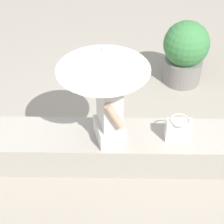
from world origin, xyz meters
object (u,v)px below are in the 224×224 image
at_px(planter_near, 185,52).
at_px(person_seated, 109,111).
at_px(parasol, 103,59).
at_px(handbag_black, 178,129).

bearing_deg(planter_near, person_seated, 57.80).
xyz_separation_m(person_seated, parasol, (0.06, -0.01, 0.61)).
distance_m(parasol, planter_near, 2.19).
bearing_deg(person_seated, parasol, -12.47).
bearing_deg(planter_near, handbag_black, 79.11).
distance_m(person_seated, planter_near, 2.00).
height_order(person_seated, handbag_black, person_seated).
bearing_deg(person_seated, planter_near, -122.20).
xyz_separation_m(person_seated, handbag_black, (-0.73, -0.00, -0.25)).
distance_m(parasol, handbag_black, 1.16).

